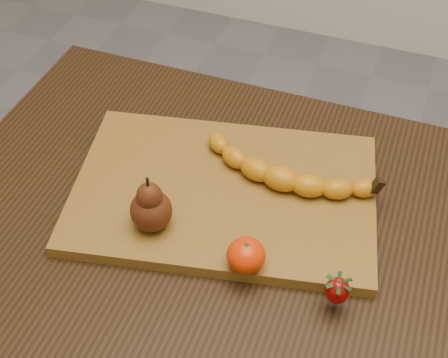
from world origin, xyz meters
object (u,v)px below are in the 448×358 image
at_px(pear, 150,203).
at_px(cutting_board, 224,193).
at_px(mandarin, 246,255).
at_px(table, 255,284).

bearing_deg(pear, cutting_board, 55.24).
bearing_deg(mandarin, table, 90.58).
height_order(table, mandarin, mandarin).
height_order(table, pear, pear).
bearing_deg(table, cutting_board, 138.26).
bearing_deg(cutting_board, table, -53.14).
relative_size(cutting_board, pear, 4.88).
bearing_deg(pear, table, 12.95).
relative_size(table, pear, 10.84).
distance_m(table, cutting_board, 0.15).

